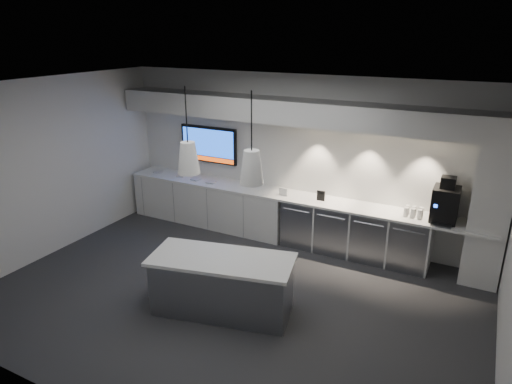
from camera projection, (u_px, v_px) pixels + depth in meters
The scene contains 27 objects.
floor at pixel (230, 297), 6.70m from camera, with size 7.00×7.00×0.00m, color #2E2E30.
ceiling at pixel (225, 90), 5.69m from camera, with size 7.00×7.00×0.00m, color black.
wall_back at pixel (298, 158), 8.29m from camera, with size 7.00×7.00×0.00m, color silver.
wall_front at pixel (86, 289), 4.11m from camera, with size 7.00×7.00×0.00m, color silver.
wall_left at pixel (50, 168), 7.72m from camera, with size 7.00×7.00×0.00m, color silver.
back_counter at pixel (290, 196), 8.22m from camera, with size 6.80×0.65×0.04m, color white.
left_base_cabinets at pixel (210, 203), 9.13m from camera, with size 3.30×0.63×0.86m, color silver.
fridge_unit_a at pixel (302, 222), 8.27m from camera, with size 0.60×0.61×0.85m, color gray.
fridge_unit_b at pixel (336, 228), 7.99m from camera, with size 0.60×0.61×0.85m, color gray.
fridge_unit_c at pixel (372, 235), 7.72m from camera, with size 0.60×0.61×0.85m, color gray.
fridge_unit_d at pixel (410, 243), 7.45m from camera, with size 0.60×0.61×0.85m, color gray.
backsplash at pixel (363, 164), 7.73m from camera, with size 4.60×0.03×1.30m, color silver.
soffit at pixel (293, 111), 7.73m from camera, with size 6.90×0.60×0.40m, color silver.
column at pixel (491, 203), 6.71m from camera, with size 0.55×0.55×2.60m, color silver.
wall_tv at pixel (209, 144), 9.05m from camera, with size 1.25×0.07×0.72m.
island at pixel (222, 284), 6.24m from camera, with size 2.07×1.24×0.82m.
bin at pixel (160, 281), 6.66m from camera, with size 0.35×0.35×0.50m, color gray.
coffee_machine at pixel (445, 203), 7.02m from camera, with size 0.39×0.56×0.71m.
sign_black at pixel (321, 196), 7.91m from camera, with size 0.14×0.02×0.18m, color black.
sign_white at pixel (283, 192), 8.16m from camera, with size 0.18×0.02×0.14m, color white.
cup_cluster at pixel (413, 212), 7.23m from camera, with size 0.29×0.18×0.16m, color white, non-canonical shape.
tray_a at pixel (158, 172), 9.50m from camera, with size 0.16×0.16×0.03m, color #B1B1B1.
tray_b at pixel (181, 176), 9.26m from camera, with size 0.16×0.16×0.03m, color #B1B1B1.
tray_c at pixel (196, 179), 9.03m from camera, with size 0.16×0.16×0.03m, color #B1B1B1.
tray_d at pixel (211, 182), 8.85m from camera, with size 0.16×0.16×0.03m, color #B1B1B1.
pendant_left at pixel (188, 158), 5.86m from camera, with size 0.29×0.29×1.12m.
pendant_right at pixel (252, 167), 5.46m from camera, with size 0.29×0.29×1.12m.
Camera 1 is at (3.01, -4.97, 3.70)m, focal length 32.00 mm.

